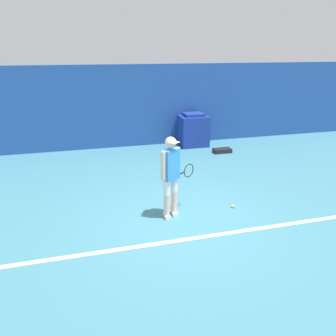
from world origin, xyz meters
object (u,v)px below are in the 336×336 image
at_px(tennis_ball, 233,206).
at_px(equipment_bag, 222,151).
at_px(covered_chair, 193,130).
at_px(water_bottle, 176,144).
at_px(tennis_player, 171,174).

relative_size(tennis_ball, equipment_bag, 0.11).
relative_size(covered_chair, equipment_bag, 1.96).
distance_m(equipment_bag, water_bottle, 1.69).
distance_m(tennis_ball, equipment_bag, 4.10).
relative_size(tennis_player, tennis_ball, 25.20).
relative_size(tennis_ball, water_bottle, 0.26).
bearing_deg(tennis_ball, covered_chair, 81.11).
bearing_deg(tennis_ball, equipment_bag, 69.41).
relative_size(tennis_player, equipment_bag, 2.85).
xyz_separation_m(tennis_ball, water_bottle, (0.11, 4.88, 0.09)).
distance_m(tennis_ball, covered_chair, 5.03).
bearing_deg(covered_chair, water_bottle, -175.25).
bearing_deg(equipment_bag, tennis_ball, -110.59).
xyz_separation_m(tennis_ball, covered_chair, (0.77, 4.94, 0.53)).
height_order(tennis_player, covered_chair, tennis_player).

